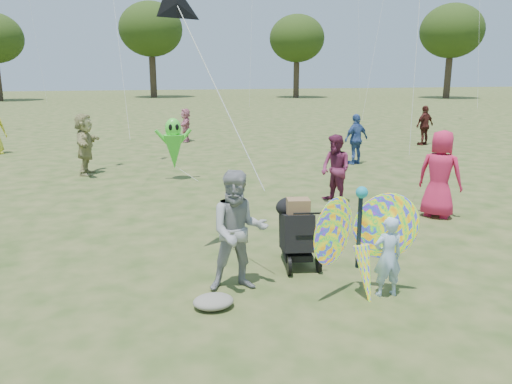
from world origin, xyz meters
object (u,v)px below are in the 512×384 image
at_px(crowd_h, 425,125).
at_px(crowd_e, 336,169).
at_px(crowd_a, 440,174).
at_px(butterfly_kite, 362,243).
at_px(crowd_c, 356,139).
at_px(adult_man, 238,231).
at_px(crowd_d, 85,144).
at_px(child_girl, 388,257).
at_px(crowd_j, 186,125).
at_px(alien_kite, 174,146).
at_px(jogging_stroller, 296,227).

bearing_deg(crowd_h, crowd_e, 28.57).
xyz_separation_m(crowd_a, butterfly_kite, (-3.34, -3.07, -0.15)).
height_order(crowd_a, crowd_c, crowd_a).
height_order(adult_man, crowd_d, crowd_d).
distance_m(adult_man, crowd_e, 5.17).
distance_m(child_girl, crowd_j, 16.14).
height_order(butterfly_kite, alien_kite, alien_kite).
relative_size(crowd_e, crowd_h, 0.98).
xyz_separation_m(jogging_stroller, butterfly_kite, (0.45, -1.35, 0.15)).
bearing_deg(crowd_a, butterfly_kite, 92.63).
bearing_deg(crowd_j, alien_kite, -0.16).
distance_m(adult_man, crowd_c, 10.36).
height_order(jogging_stroller, alien_kite, alien_kite).
distance_m(adult_man, jogging_stroller, 1.30).
bearing_deg(crowd_h, crowd_d, -5.75).
xyz_separation_m(crowd_j, alien_kite, (-1.37, -7.83, 0.25)).
height_order(crowd_h, crowd_j, crowd_h).
bearing_deg(crowd_c, child_girl, 48.05).
height_order(child_girl, butterfly_kite, butterfly_kite).
xyz_separation_m(crowd_e, jogging_stroller, (-2.17, -3.34, -0.18)).
height_order(crowd_j, jogging_stroller, crowd_j).
xyz_separation_m(crowd_c, crowd_j, (-4.65, 6.94, -0.11)).
height_order(crowd_c, crowd_j, crowd_c).
bearing_deg(crowd_h, crowd_c, 17.26).
distance_m(crowd_d, crowd_e, 7.61).
distance_m(adult_man, crowd_a, 5.42).
bearing_deg(crowd_d, jogging_stroller, -146.77).
bearing_deg(alien_kite, crowd_e, -47.06).
relative_size(crowd_c, crowd_d, 0.91).
bearing_deg(alien_kite, crowd_j, 80.08).
bearing_deg(adult_man, alien_kite, 95.90).
xyz_separation_m(crowd_a, crowd_c, (1.11, 6.06, -0.09)).
xyz_separation_m(butterfly_kite, alien_kite, (-1.57, 8.24, 0.20)).
relative_size(child_girl, crowd_c, 0.68).
relative_size(child_girl, crowd_a, 0.61).
bearing_deg(adult_man, crowd_d, 110.94).
xyz_separation_m(adult_man, crowd_e, (3.25, 4.02, -0.06)).
bearing_deg(crowd_c, crowd_d, -21.73).
distance_m(crowd_e, crowd_h, 10.73).
bearing_deg(butterfly_kite, crowd_h, 53.46).
relative_size(child_girl, adult_man, 0.66).
bearing_deg(butterfly_kite, crowd_j, 90.72).
distance_m(crowd_d, alien_kite, 2.83).
height_order(adult_man, alien_kite, alien_kite).
distance_m(crowd_d, crowd_h, 13.47).
bearing_deg(butterfly_kite, crowd_d, 112.47).
distance_m(child_girl, crowd_h, 15.28).
distance_m(crowd_d, crowd_j, 7.43).
bearing_deg(jogging_stroller, crowd_a, 35.69).
xyz_separation_m(child_girl, alien_kite, (-1.93, 8.30, 0.41)).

